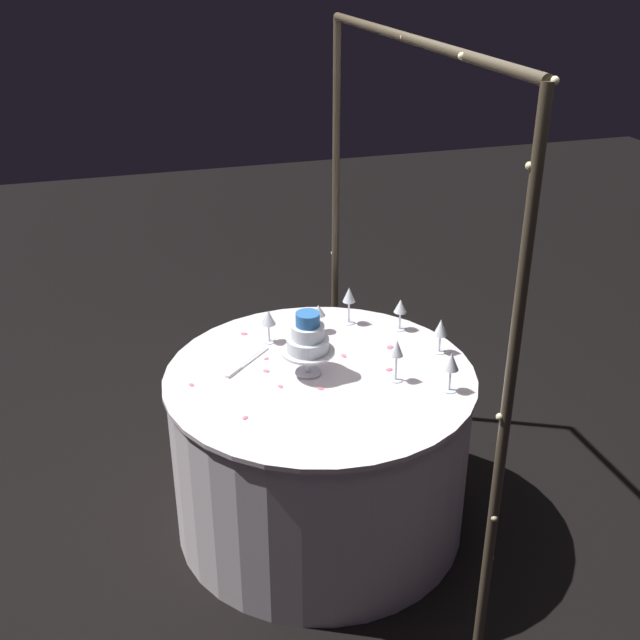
{
  "coord_description": "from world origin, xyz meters",
  "views": [
    {
      "loc": [
        2.69,
        -0.8,
        2.4
      ],
      "look_at": [
        0.0,
        0.0,
        1.01
      ],
      "focal_mm": 44.06,
      "sensor_mm": 36.0,
      "label": 1
    }
  ],
  "objects_px": {
    "tiered_cake": "(308,339)",
    "wine_glass_0": "(451,363)",
    "decorative_arch": "(404,234)",
    "main_table": "(320,449)",
    "wine_glass_1": "(268,319)",
    "wine_glass_5": "(318,312)",
    "wine_glass_6": "(349,297)",
    "cake_knife": "(245,364)",
    "wine_glass_3": "(397,351)",
    "wine_glass_2": "(441,329)",
    "wine_glass_4": "(400,308)"
  },
  "relations": [
    {
      "from": "wine_glass_2",
      "to": "wine_glass_6",
      "type": "distance_m",
      "value": 0.48
    },
    {
      "from": "main_table",
      "to": "cake_knife",
      "type": "distance_m",
      "value": 0.5
    },
    {
      "from": "main_table",
      "to": "tiered_cake",
      "type": "distance_m",
      "value": 0.54
    },
    {
      "from": "wine_glass_2",
      "to": "wine_glass_3",
      "type": "relative_size",
      "value": 0.86
    },
    {
      "from": "wine_glass_3",
      "to": "wine_glass_4",
      "type": "distance_m",
      "value": 0.46
    },
    {
      "from": "tiered_cake",
      "to": "wine_glass_2",
      "type": "relative_size",
      "value": 1.76
    },
    {
      "from": "wine_glass_4",
      "to": "cake_knife",
      "type": "distance_m",
      "value": 0.77
    },
    {
      "from": "tiered_cake",
      "to": "wine_glass_1",
      "type": "xyz_separation_m",
      "value": [
        -0.32,
        -0.09,
        -0.05
      ]
    },
    {
      "from": "decorative_arch",
      "to": "main_table",
      "type": "distance_m",
      "value": 1.01
    },
    {
      "from": "cake_knife",
      "to": "wine_glass_6",
      "type": "bearing_deg",
      "value": 114.8
    },
    {
      "from": "wine_glass_2",
      "to": "wine_glass_6",
      "type": "relative_size",
      "value": 0.87
    },
    {
      "from": "wine_glass_0",
      "to": "wine_glass_5",
      "type": "distance_m",
      "value": 0.73
    },
    {
      "from": "wine_glass_2",
      "to": "wine_glass_5",
      "type": "height_order",
      "value": "wine_glass_2"
    },
    {
      "from": "wine_glass_0",
      "to": "wine_glass_4",
      "type": "bearing_deg",
      "value": 178.95
    },
    {
      "from": "main_table",
      "to": "wine_glass_0",
      "type": "bearing_deg",
      "value": 59.27
    },
    {
      "from": "main_table",
      "to": "wine_glass_2",
      "type": "bearing_deg",
      "value": 93.54
    },
    {
      "from": "wine_glass_1",
      "to": "wine_glass_3",
      "type": "xyz_separation_m",
      "value": [
        0.47,
        0.42,
        0.02
      ]
    },
    {
      "from": "wine_glass_1",
      "to": "wine_glass_2",
      "type": "height_order",
      "value": "wine_glass_2"
    },
    {
      "from": "wine_glass_0",
      "to": "cake_knife",
      "type": "relative_size",
      "value": 0.74
    },
    {
      "from": "main_table",
      "to": "wine_glass_6",
      "type": "height_order",
      "value": "wine_glass_6"
    },
    {
      "from": "decorative_arch",
      "to": "main_table",
      "type": "bearing_deg",
      "value": -90.18
    },
    {
      "from": "wine_glass_0",
      "to": "wine_glass_6",
      "type": "distance_m",
      "value": 0.71
    },
    {
      "from": "wine_glass_0",
      "to": "cake_knife",
      "type": "height_order",
      "value": "wine_glass_0"
    },
    {
      "from": "wine_glass_1",
      "to": "tiered_cake",
      "type": "bearing_deg",
      "value": 15.93
    },
    {
      "from": "tiered_cake",
      "to": "wine_glass_5",
      "type": "distance_m",
      "value": 0.39
    },
    {
      "from": "wine_glass_3",
      "to": "wine_glass_6",
      "type": "distance_m",
      "value": 0.55
    },
    {
      "from": "tiered_cake",
      "to": "wine_glass_2",
      "type": "distance_m",
      "value": 0.6
    },
    {
      "from": "decorative_arch",
      "to": "cake_knife",
      "type": "relative_size",
      "value": 9.09
    },
    {
      "from": "wine_glass_4",
      "to": "wine_glass_5",
      "type": "bearing_deg",
      "value": -103.18
    },
    {
      "from": "wine_glass_0",
      "to": "cake_knife",
      "type": "xyz_separation_m",
      "value": [
        -0.43,
        -0.74,
        -0.12
      ]
    },
    {
      "from": "tiered_cake",
      "to": "wine_glass_3",
      "type": "relative_size",
      "value": 1.51
    },
    {
      "from": "wine_glass_0",
      "to": "wine_glass_5",
      "type": "xyz_separation_m",
      "value": [
        -0.64,
        -0.35,
        -0.03
      ]
    },
    {
      "from": "tiered_cake",
      "to": "wine_glass_4",
      "type": "bearing_deg",
      "value": 117.64
    },
    {
      "from": "wine_glass_6",
      "to": "tiered_cake",
      "type": "bearing_deg",
      "value": -37.9
    },
    {
      "from": "wine_glass_2",
      "to": "wine_glass_3",
      "type": "bearing_deg",
      "value": -57.94
    },
    {
      "from": "wine_glass_3",
      "to": "cake_knife",
      "type": "bearing_deg",
      "value": -117.75
    },
    {
      "from": "decorative_arch",
      "to": "wine_glass_5",
      "type": "relative_size",
      "value": 15.76
    },
    {
      "from": "tiered_cake",
      "to": "wine_glass_5",
      "type": "bearing_deg",
      "value": 157.22
    },
    {
      "from": "wine_glass_1",
      "to": "wine_glass_5",
      "type": "relative_size",
      "value": 1.16
    },
    {
      "from": "main_table",
      "to": "wine_glass_5",
      "type": "distance_m",
      "value": 0.61
    },
    {
      "from": "wine_glass_6",
      "to": "cake_knife",
      "type": "bearing_deg",
      "value": -65.2
    },
    {
      "from": "decorative_arch",
      "to": "main_table",
      "type": "relative_size",
      "value": 1.61
    },
    {
      "from": "main_table",
      "to": "wine_glass_6",
      "type": "relative_size",
      "value": 7.17
    },
    {
      "from": "wine_glass_3",
      "to": "wine_glass_5",
      "type": "relative_size",
      "value": 1.38
    },
    {
      "from": "main_table",
      "to": "tiered_cake",
      "type": "xyz_separation_m",
      "value": [
        -0.02,
        -0.05,
        0.54
      ]
    },
    {
      "from": "cake_knife",
      "to": "wine_glass_3",
      "type": "bearing_deg",
      "value": 62.25
    },
    {
      "from": "wine_glass_0",
      "to": "wine_glass_6",
      "type": "xyz_separation_m",
      "value": [
        -0.69,
        -0.19,
        0.01
      ]
    },
    {
      "from": "main_table",
      "to": "wine_glass_4",
      "type": "xyz_separation_m",
      "value": [
        -0.29,
        0.47,
        0.49
      ]
    },
    {
      "from": "wine_glass_5",
      "to": "wine_glass_4",
      "type": "bearing_deg",
      "value": 76.82
    },
    {
      "from": "tiered_cake",
      "to": "wine_glass_0",
      "type": "relative_size",
      "value": 1.64
    }
  ]
}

